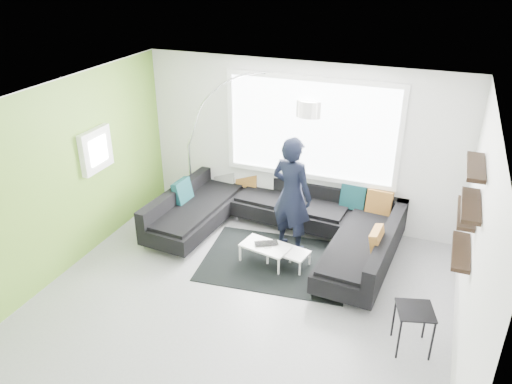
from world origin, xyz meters
The scene contains 9 objects.
ground centered at (0.00, 0.00, 0.00)m, with size 5.50×5.50×0.00m, color gray.
room_shell centered at (0.04, 0.21, 1.81)m, with size 5.54×5.04×2.82m.
sectional_sofa centered at (-0.06, 1.48, 0.36)m, with size 3.94×2.62×0.81m.
rug centered at (0.14, 0.98, 0.01)m, with size 2.24×1.63×0.01m, color black.
coffee_table centered at (0.16, 0.94, 0.15)m, with size 0.94×0.54×0.31m, color white.
arc_lamp centered at (-1.87, 2.03, 1.29)m, with size 2.43×1.08×2.59m, color silver, non-canonical shape.
side_table centered at (2.26, -0.18, 0.29)m, with size 0.42×0.42×0.58m, color black.
person centered at (0.21, 1.46, 0.95)m, with size 0.79×0.63×1.90m, color black.
laptop centered at (0.01, 0.90, 0.32)m, with size 0.43×0.37×0.03m, color black.
Camera 1 is at (2.19, -5.18, 4.40)m, focal length 35.00 mm.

